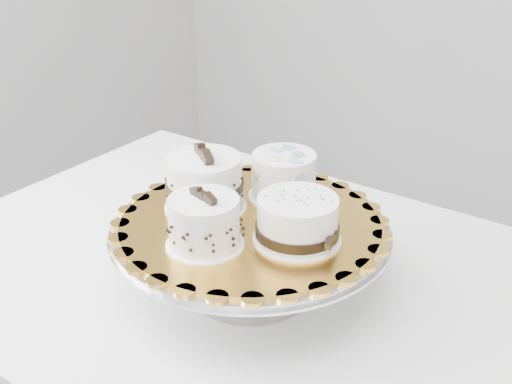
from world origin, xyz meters
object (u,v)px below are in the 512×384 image
Objects in this scene: cake_board at (250,223)px; cake_swirl at (204,224)px; cake_dots at (284,175)px; cake_ribbon at (298,221)px; table at (263,318)px; cake_stand at (250,245)px; cake_banded at (205,185)px.

cake_board is 3.31× the size of cake_swirl.
cake_dots reaches higher than cake_ribbon.
cake_swirl is 0.84× the size of cake_ribbon.
table is 10.27× the size of cake_swirl.
cake_swirl is 0.89× the size of cake_dots.
cake_swirl is at bearing -94.55° from cake_board.
cake_stand is at bearing 180.00° from cake_board.
cake_swirl is 0.18m from cake_dots.
cake_swirl reaches higher than cake_stand.
cake_dots reaches higher than cake_stand.
cake_dots is (-0.01, 0.09, 0.08)m from cake_stand.
cake_banded is at bearing -103.42° from cake_dots.
cake_stand is 1.09× the size of cake_board.
cake_banded reaches higher than cake_swirl.
table is 0.25m from cake_banded.
cake_board is 2.95× the size of cake_dots.
cake_banded is 1.13× the size of cake_ribbon.
cake_stand is at bearing -62.80° from cake_dots.
cake_swirl reaches higher than cake_board.
cake_dots is at bearing 94.25° from cake_board.
cake_banded is 0.16m from cake_ribbon.
cake_dots is (0.00, 0.18, 0.00)m from cake_swirl.
cake_banded is at bearing -175.39° from cake_board.
cake_stand is 3.02× the size of cake_ribbon.
table is 0.20m from cake_board.
cake_banded is (-0.08, -0.01, 0.08)m from cake_stand.
cake_ribbon reaches higher than table.
cake_banded is at bearing -175.39° from cake_stand.
cake_board is at bearing 98.47° from cake_swirl.
cake_stand is 0.11m from cake_ribbon.
cake_banded reaches higher than table.
cake_dots is (-0.00, 0.05, 0.24)m from table.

